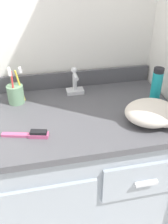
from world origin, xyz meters
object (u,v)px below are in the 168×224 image
object	(u,v)px
hairbrush	(32,134)
toothbrush_cup	(16,93)
hand_towel	(154,113)
shaving_cream_can	(156,86)

from	to	relation	value
hairbrush	toothbrush_cup	bearing A→B (deg)	116.39
hairbrush	hand_towel	world-z (taller)	hand_towel
toothbrush_cup	shaving_cream_can	distance (m)	0.67
shaving_cream_can	hairbrush	world-z (taller)	shaving_cream_can
hairbrush	hand_towel	xyz separation A→B (m)	(0.52, -0.00, 0.03)
toothbrush_cup	shaving_cream_can	world-z (taller)	toothbrush_cup
toothbrush_cup	shaving_cream_can	size ratio (longest dim) A/B	1.02
shaving_cream_can	hand_towel	bearing A→B (deg)	-116.74
toothbrush_cup	hand_towel	size ratio (longest dim) A/B	0.79
hairbrush	shaving_cream_can	bearing A→B (deg)	28.67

